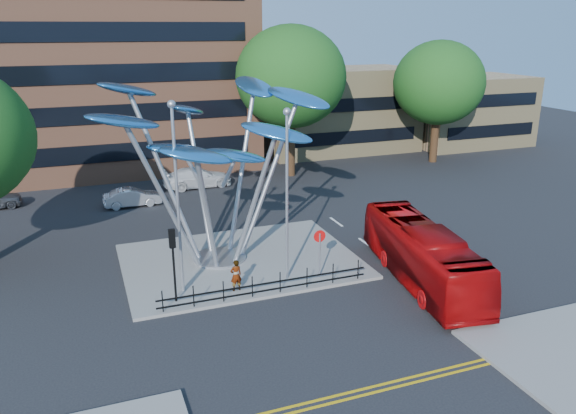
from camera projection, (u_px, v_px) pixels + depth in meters
name	position (u px, v px, depth m)	size (l,w,h in m)	color
ground	(300.00, 310.00, 24.65)	(120.00, 120.00, 0.00)	black
traffic_island	(240.00, 261.00, 29.63)	(12.00, 9.00, 0.15)	slate
double_yellow_near	(366.00, 388.00, 19.31)	(40.00, 0.12, 0.01)	gold
double_yellow_far	(370.00, 394.00, 19.04)	(40.00, 0.12, 0.01)	gold
low_building_near	(337.00, 110.00, 55.51)	(15.00, 8.00, 8.00)	tan
low_building_far	(466.00, 110.00, 58.60)	(12.00, 8.00, 7.00)	tan
tree_right	(291.00, 77.00, 44.45)	(8.80, 8.80, 12.11)	black
tree_far	(439.00, 83.00, 49.46)	(8.00, 8.00, 10.81)	black
leaf_sculpture	(212.00, 132.00, 27.78)	(12.72, 9.54, 9.51)	#9EA0A5
street_lamp_left	(176.00, 183.00, 24.60)	(0.36, 0.36, 8.80)	#9EA0A5
street_lamp_right	(287.00, 180.00, 25.92)	(0.36, 0.36, 8.30)	#9EA0A5
traffic_light_island	(173.00, 250.00, 24.38)	(0.28, 0.18, 3.42)	black
no_entry_sign_island	(320.00, 246.00, 27.00)	(0.60, 0.10, 2.45)	#9EA0A5
pedestrian_railing_front	(266.00, 286.00, 25.65)	(10.00, 0.06, 1.00)	black
red_bus	(422.00, 254.00, 27.06)	(2.38, 10.16, 2.83)	#9F0708
pedestrian	(236.00, 275.00, 25.93)	(0.56, 0.36, 1.52)	gray
parked_car_mid	(132.00, 197.00, 38.69)	(1.34, 3.86, 1.27)	#B8BBC0
parked_car_right	(197.00, 177.00, 43.28)	(2.13, 5.24, 1.52)	silver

